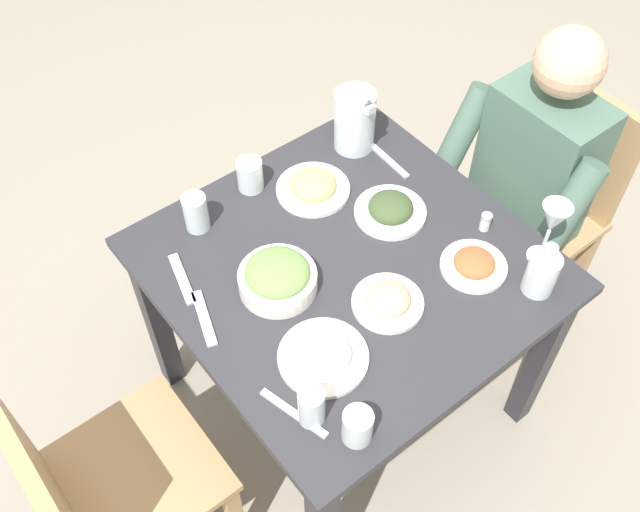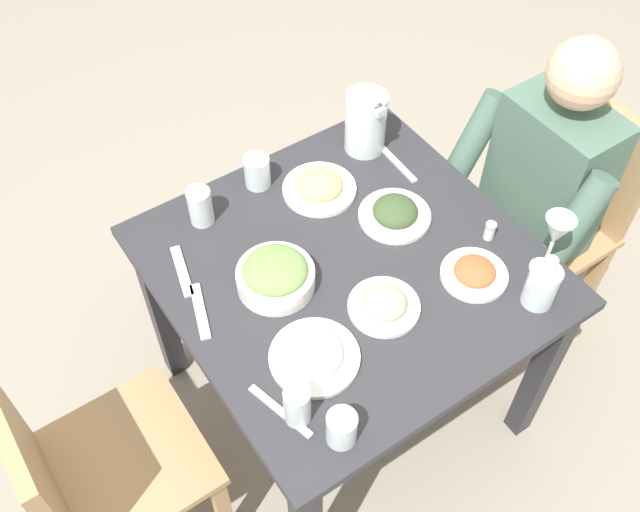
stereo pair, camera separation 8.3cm
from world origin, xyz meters
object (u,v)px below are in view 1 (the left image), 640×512
object	(u,v)px
chair_far	(99,486)
diner_near	(511,194)
water_glass_far_right	(196,213)
water_glass_near_left	(250,175)
plate_fries	(313,186)
wine_glass	(553,221)
plate_dolmas	(390,209)
salad_bowl	(278,277)
plate_rice_curry	(474,264)
oil_carafe	(541,275)
water_glass_near_right	(357,426)
water_glass_by_pitcher	(312,406)
plate_yoghurt	(323,355)
chair_near	(545,197)
salt_shaker	(485,222)
dining_table	(347,287)
plate_beans	(388,300)
water_pitcher	(355,120)

from	to	relation	value
chair_far	diner_near	xyz separation A→B (m)	(-0.03, -1.39, 0.15)
water_glass_far_right	water_glass_near_left	world-z (taller)	water_glass_far_right
plate_fries	wine_glass	world-z (taller)	wine_glass
diner_near	plate_fries	size ratio (longest dim) A/B	5.51
plate_fries	wine_glass	distance (m)	0.66
diner_near	plate_dolmas	world-z (taller)	diner_near
salad_bowl	plate_dolmas	world-z (taller)	salad_bowl
plate_rice_curry	oil_carafe	size ratio (longest dim) A/B	1.06
plate_fries	water_glass_near_right	bearing A→B (deg)	149.53
plate_rice_curry	water_glass_by_pitcher	xyz separation A→B (m)	(-0.08, 0.59, 0.04)
plate_yoghurt	water_glass_near_left	xyz separation A→B (m)	(0.57, -0.19, 0.03)
chair_near	water_glass_near_left	world-z (taller)	chair_near
water_glass_near_left	oil_carafe	bearing A→B (deg)	-153.82
chair_far	wine_glass	distance (m)	1.29
plate_rice_curry	oil_carafe	distance (m)	0.17
chair_far	plate_fries	world-z (taller)	chair_far
chair_far	plate_dolmas	distance (m)	1.03
water_glass_by_pitcher	plate_dolmas	bearing A→B (deg)	-57.22
chair_far	salad_bowl	xyz separation A→B (m)	(0.07, -0.60, 0.27)
salad_bowl	salt_shaker	bearing A→B (deg)	-108.42
plate_fries	salt_shaker	world-z (taller)	plate_fries
dining_table	water_glass_near_left	xyz separation A→B (m)	(0.38, 0.04, 0.16)
chair_near	water_glass_near_left	xyz separation A→B (m)	(0.43, 0.84, 0.28)
plate_beans	water_glass_far_right	distance (m)	0.57
salad_bowl	plate_dolmas	distance (m)	0.39
diner_near	plate_yoghurt	bearing A→B (deg)	99.45
plate_yoghurt	plate_rice_curry	size ratio (longest dim) A/B	1.25
dining_table	chair_near	distance (m)	0.81
wine_glass	salad_bowl	bearing A→B (deg)	60.07
plate_beans	water_glass_by_pitcher	xyz separation A→B (m)	(-0.13, 0.34, 0.04)
plate_yoghurt	water_glass_near_left	distance (m)	0.60
plate_fries	oil_carafe	world-z (taller)	oil_carafe
water_glass_by_pitcher	plate_rice_curry	bearing A→B (deg)	-82.66
chair_far	plate_yoghurt	size ratio (longest dim) A/B	3.97
chair_near	plate_yoghurt	bearing A→B (deg)	97.61
water_pitcher	plate_rice_curry	size ratio (longest dim) A/B	1.09
wine_glass	salt_shaker	bearing A→B (deg)	15.14
salad_bowl	water_glass_far_right	distance (m)	0.31
plate_yoghurt	plate_rice_curry	world-z (taller)	plate_yoghurt
chair_far	oil_carafe	xyz separation A→B (m)	(-0.34, -1.12, 0.29)
chair_far	wine_glass	bearing A→B (deg)	-102.83
chair_near	water_glass_near_left	bearing A→B (deg)	62.74
water_glass_far_right	salt_shaker	size ratio (longest dim) A/B	2.05
water_pitcher	oil_carafe	distance (m)	0.70
chair_far	diner_near	world-z (taller)	diner_near
plate_yoghurt	wine_glass	bearing A→B (deg)	-99.70
diner_near	water_glass_near_left	xyz separation A→B (m)	(0.43, 0.64, 0.13)
diner_near	plate_fries	world-z (taller)	diner_near
oil_carafe	water_glass_by_pitcher	bearing A→B (deg)	84.11
diner_near	water_glass_far_right	size ratio (longest dim) A/B	10.48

